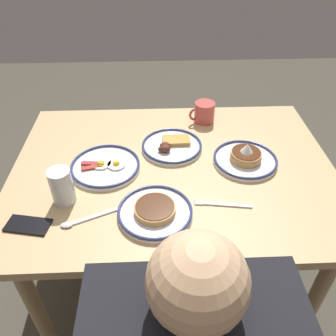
{
  "coord_description": "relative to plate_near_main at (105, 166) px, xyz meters",
  "views": [
    {
      "loc": [
        0.07,
        1.06,
        1.6
      ],
      "look_at": [
        0.02,
        0.04,
        0.78
      ],
      "focal_mm": 36.41,
      "sensor_mm": 36.0,
      "label": 1
    }
  ],
  "objects": [
    {
      "name": "ground_plane",
      "position": [
        -0.27,
        -0.0,
        -0.76
      ],
      "size": [
        6.0,
        6.0,
        0.0
      ],
      "primitive_type": "plane",
      "color": "#474337"
    },
    {
      "name": "dining_table",
      "position": [
        -0.27,
        -0.0,
        -0.1
      ],
      "size": [
        1.29,
        0.95,
        0.75
      ],
      "color": "tan",
      "rests_on": "ground_plane"
    },
    {
      "name": "plate_near_main",
      "position": [
        0.0,
        0.0,
        0.0
      ],
      "size": [
        0.28,
        0.28,
        0.04
      ],
      "color": "silver",
      "rests_on": "dining_table"
    },
    {
      "name": "plate_center_pancakes",
      "position": [
        -0.56,
        -0.02,
        0.01
      ],
      "size": [
        0.26,
        0.26,
        0.09
      ],
      "color": "white",
      "rests_on": "dining_table"
    },
    {
      "name": "plate_far_companion",
      "position": [
        -0.27,
        -0.13,
        0.0
      ],
      "size": [
        0.26,
        0.26,
        0.05
      ],
      "color": "white",
      "rests_on": "dining_table"
    },
    {
      "name": "plate_far_side",
      "position": [
        -0.19,
        0.26,
        0.0
      ],
      "size": [
        0.26,
        0.26,
        0.04
      ],
      "color": "white",
      "rests_on": "dining_table"
    },
    {
      "name": "coffee_mug",
      "position": [
        -0.43,
        -0.35,
        0.04
      ],
      "size": [
        0.13,
        0.09,
        0.1
      ],
      "color": "#BF4C47",
      "rests_on": "dining_table"
    },
    {
      "name": "drinking_glass",
      "position": [
        0.13,
        0.17,
        0.05
      ],
      "size": [
        0.08,
        0.08,
        0.13
      ],
      "color": "silver",
      "rests_on": "dining_table"
    },
    {
      "name": "cell_phone",
      "position": [
        0.23,
        0.29,
        -0.01
      ],
      "size": [
        0.16,
        0.1,
        0.01
      ],
      "primitive_type": "cube",
      "rotation": [
        0.0,
        0.0,
        -0.19
      ],
      "color": "black",
      "rests_on": "dining_table"
    },
    {
      "name": "fork_near",
      "position": [
        -0.43,
        0.22,
        -0.01
      ],
      "size": [
        0.2,
        0.05,
        0.01
      ],
      "color": "silver",
      "rests_on": "dining_table"
    },
    {
      "name": "tea_spoon",
      "position": [
        0.05,
        0.28,
        -0.01
      ],
      "size": [
        0.18,
        0.09,
        0.01
      ],
      "color": "silver",
      "rests_on": "dining_table"
    }
  ]
}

